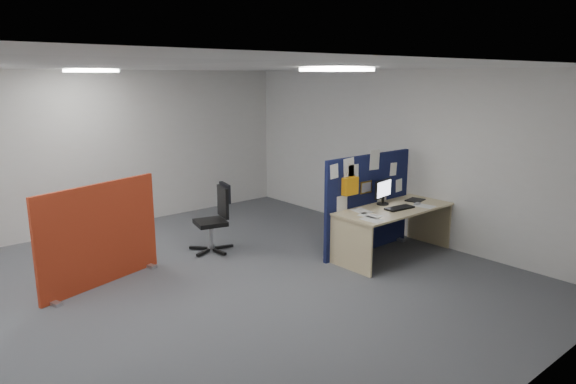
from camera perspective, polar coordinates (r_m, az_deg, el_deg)
floor at (r=6.21m, az=-15.50°, el=-12.45°), size 9.00×9.00×0.00m
ceiling at (r=5.64m, az=-17.17°, el=13.24°), size 9.00×7.00×0.02m
wall_back at (r=9.05m, az=-25.54°, el=3.60°), size 9.00×0.02×2.70m
wall_front at (r=3.08m, az=12.40°, el=-11.50°), size 9.00×0.02×2.70m
wall_right at (r=8.61m, az=12.13°, el=4.16°), size 0.02×7.00×2.70m
ceiling_lights at (r=6.39m, az=-16.80°, el=12.88°), size 4.10×4.10×0.04m
navy_divider at (r=7.76m, az=8.81°, el=-1.18°), size 1.79×0.30×1.54m
main_desk at (r=7.68m, az=11.34°, el=-2.83°), size 1.88×0.83×0.73m
monitor_main at (r=7.71m, az=10.54°, el=0.14°), size 0.43×0.18×0.38m
keyboard at (r=7.55m, az=12.28°, el=-1.74°), size 0.47×0.23×0.02m
mouse at (r=7.85m, az=14.16°, el=-1.28°), size 0.11×0.07×0.03m
paper_tray at (r=8.11m, az=13.95°, el=-0.88°), size 0.32×0.27×0.01m
red_divider at (r=6.87m, az=-20.17°, el=-4.58°), size 1.69×0.52×1.30m
office_chair at (r=7.79m, az=-7.92°, el=-2.41°), size 0.67×0.65×1.01m
desk_papers at (r=7.29m, az=10.47°, el=-2.29°), size 1.38×0.74×0.00m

